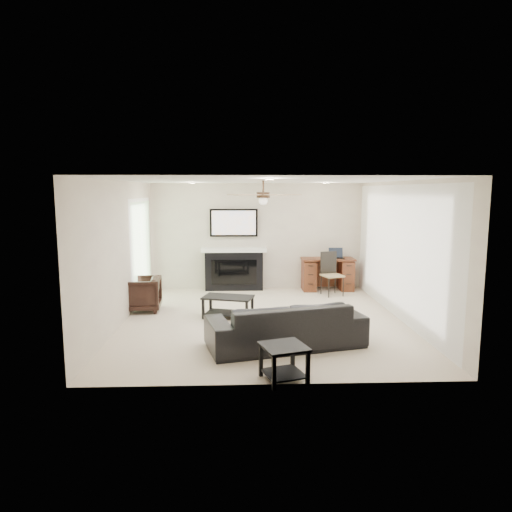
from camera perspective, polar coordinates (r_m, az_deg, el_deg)
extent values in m
plane|color=beige|center=(8.33, 0.91, -8.04)|extent=(5.50, 5.50, 0.00)
cube|color=white|center=(8.00, 0.95, 9.42)|extent=(5.00, 5.50, 0.04)
cube|color=beige|center=(10.80, 0.14, 2.46)|extent=(5.00, 0.04, 2.50)
cube|color=beige|center=(5.36, 2.53, -3.42)|extent=(5.00, 0.04, 2.50)
cube|color=beige|center=(8.32, -16.53, 0.40)|extent=(0.04, 5.50, 2.50)
cube|color=beige|center=(8.58, 17.85, 0.57)|extent=(0.04, 5.50, 2.50)
cube|color=white|center=(8.66, 17.31, 0.53)|extent=(0.04, 5.10, 2.40)
cube|color=#93BC89|center=(9.83, -14.07, 0.47)|extent=(0.04, 1.80, 2.10)
cylinder|color=#382619|center=(8.10, 0.91, 7.63)|extent=(1.40, 1.40, 0.30)
imported|color=black|center=(6.92, 3.72, -8.52)|extent=(2.47, 1.44, 0.68)
imported|color=black|center=(9.17, -14.16, -4.63)|extent=(0.78, 0.76, 0.67)
cube|color=black|center=(8.47, -3.51, -6.38)|extent=(1.00, 0.72, 0.40)
cube|color=black|center=(5.77, 3.49, -13.21)|extent=(0.65, 0.65, 0.45)
cube|color=black|center=(8.35, -19.35, -6.88)|extent=(0.53, 0.53, 0.45)
cube|color=black|center=(10.66, -2.78, 0.77)|extent=(1.52, 0.34, 1.91)
cube|color=#432610|center=(10.85, 8.92, -2.26)|extent=(1.22, 0.56, 0.76)
cube|color=black|center=(10.30, 9.52, -2.24)|extent=(0.53, 0.55, 0.97)
cube|color=black|center=(10.79, 10.05, 0.32)|extent=(0.33, 0.24, 0.23)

